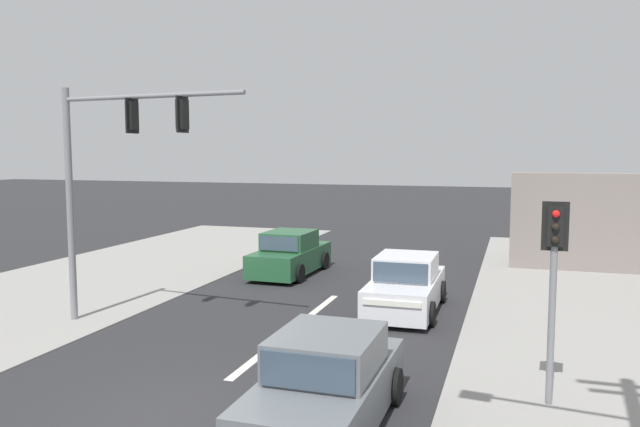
{
  "coord_description": "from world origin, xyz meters",
  "views": [
    {
      "loc": [
        5.19,
        -8.73,
        4.41
      ],
      "look_at": [
        1.17,
        4.0,
        3.07
      ],
      "focal_mm": 35.0,
      "sensor_mm": 36.0,
      "label": 1
    }
  ],
  "objects_px": {
    "sedan_kerbside_parked": "(406,286)",
    "sedan_oncoming_near": "(326,386)",
    "pedestal_signal_right_kerb": "(554,268)",
    "sedan_crossing_left": "(290,255)",
    "traffic_signal_mast": "(108,162)"
  },
  "relations": [
    {
      "from": "pedestal_signal_right_kerb",
      "to": "sedan_crossing_left",
      "type": "distance_m",
      "value": 12.75
    },
    {
      "from": "traffic_signal_mast",
      "to": "pedestal_signal_right_kerb",
      "type": "distance_m",
      "value": 10.64
    },
    {
      "from": "sedan_oncoming_near",
      "to": "sedan_crossing_left",
      "type": "bearing_deg",
      "value": 112.9
    },
    {
      "from": "sedan_crossing_left",
      "to": "sedan_oncoming_near",
      "type": "relative_size",
      "value": 1.01
    },
    {
      "from": "sedan_oncoming_near",
      "to": "traffic_signal_mast",
      "type": "bearing_deg",
      "value": 149.66
    },
    {
      "from": "pedestal_signal_right_kerb",
      "to": "sedan_crossing_left",
      "type": "bearing_deg",
      "value": 131.16
    },
    {
      "from": "pedestal_signal_right_kerb",
      "to": "sedan_oncoming_near",
      "type": "distance_m",
      "value": 4.35
    },
    {
      "from": "sedan_kerbside_parked",
      "to": "sedan_oncoming_near",
      "type": "distance_m",
      "value": 7.66
    },
    {
      "from": "traffic_signal_mast",
      "to": "sedan_kerbside_parked",
      "type": "xyz_separation_m",
      "value": [
        6.84,
        3.63,
        -3.44
      ]
    },
    {
      "from": "traffic_signal_mast",
      "to": "sedan_kerbside_parked",
      "type": "bearing_deg",
      "value": 27.96
    },
    {
      "from": "sedan_crossing_left",
      "to": "pedestal_signal_right_kerb",
      "type": "bearing_deg",
      "value": -48.84
    },
    {
      "from": "sedan_crossing_left",
      "to": "sedan_oncoming_near",
      "type": "xyz_separation_m",
      "value": [
        4.88,
        -11.57,
        0.0
      ]
    },
    {
      "from": "traffic_signal_mast",
      "to": "sedan_oncoming_near",
      "type": "relative_size",
      "value": 1.41
    },
    {
      "from": "sedan_kerbside_parked",
      "to": "sedan_crossing_left",
      "type": "distance_m",
      "value": 6.22
    },
    {
      "from": "pedestal_signal_right_kerb",
      "to": "sedan_oncoming_near",
      "type": "height_order",
      "value": "pedestal_signal_right_kerb"
    }
  ]
}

